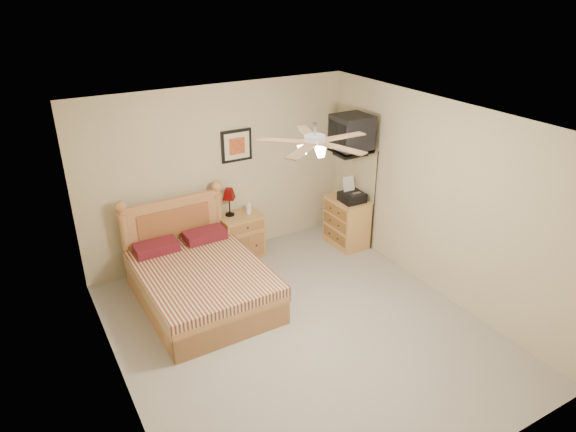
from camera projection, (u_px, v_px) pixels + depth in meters
The scene contains 17 objects.
floor at pixel (301, 331), 6.03m from camera, with size 4.50×4.50×0.00m, color gray.
ceiling at pixel (304, 122), 4.96m from camera, with size 4.00×4.50×0.04m, color white.
wall_back at pixel (220, 173), 7.26m from camera, with size 4.00×0.04×2.50m, color #C7B793.
wall_front at pixel (463, 361), 3.73m from camera, with size 4.00×0.04×2.50m, color #C7B793.
wall_left at pixel (112, 288), 4.59m from camera, with size 0.04×4.50×2.50m, color #C7B793.
wall_right at pixel (439, 200), 6.40m from camera, with size 0.04×4.50×2.50m, color #C7B793.
bed at pixel (201, 261), 6.30m from camera, with size 1.43×1.88×1.22m, color #BD713E, non-canonical shape.
nightstand at pixel (241, 235), 7.54m from camera, with size 0.60×0.45×0.65m, color #AD733F.
table_lamp at pixel (229, 202), 7.32m from camera, with size 0.22×0.22×0.41m, color #4E0201, non-canonical shape.
lotion_bottle at pixel (249, 207), 7.40m from camera, with size 0.08×0.08×0.22m, color white.
framed_picture at pixel (237, 146), 7.21m from camera, with size 0.46×0.04×0.46m, color black.
dresser at pixel (347, 222), 7.84m from camera, with size 0.44×0.64×0.75m, color #BB8A42.
fax_machine at pixel (353, 190), 7.53m from camera, with size 0.33×0.36×0.36m, color black, non-canonical shape.
magazine_lower at pixel (340, 193), 7.85m from camera, with size 0.18×0.24×0.02m, color #B8AE96.
magazine_upper at pixel (340, 192), 7.87m from camera, with size 0.17×0.24×0.02m, color tan.
wall_tv at pixel (360, 133), 7.10m from camera, with size 0.56×0.46×0.58m, color black, non-canonical shape.
ceiling_fan at pixel (315, 142), 4.86m from camera, with size 1.14×1.14×0.28m, color white, non-canonical shape.
Camera 1 is at (-2.57, -4.15, 3.79)m, focal length 32.00 mm.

